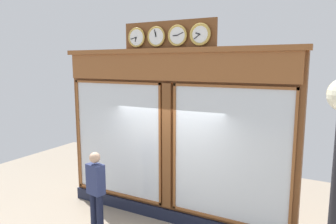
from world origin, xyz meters
The scene contains 3 objects.
shop_facade centered at (0.00, -0.13, 1.91)m, with size 5.35×0.42×4.29m.
pedestrian centered at (1.09, 1.06, 0.93)m, with size 0.40×0.28×1.69m.
street_lamp centered at (-3.10, 2.79, 2.22)m, with size 0.28×0.28×3.32m.
Camera 1 is at (-3.00, 5.63, 3.42)m, focal length 33.02 mm.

